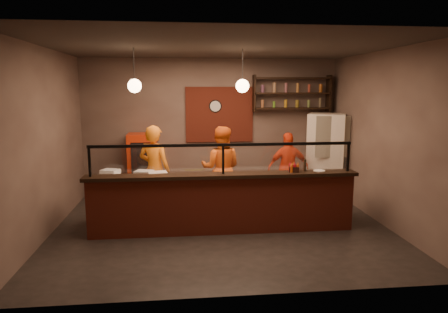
{
  "coord_description": "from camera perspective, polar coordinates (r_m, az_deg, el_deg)",
  "views": [
    {
      "loc": [
        -0.69,
        -6.97,
        2.49
      ],
      "look_at": [
        0.08,
        0.3,
        1.26
      ],
      "focal_mm": 32.0,
      "sensor_mm": 36.0,
      "label": 1
    }
  ],
  "objects": [
    {
      "name": "pendant_right",
      "position": [
        7.26,
        2.65,
        10.05
      ],
      "size": [
        0.24,
        0.24,
        0.77
      ],
      "color": "black",
      "rests_on": "ceiling"
    },
    {
      "name": "fridge",
      "position": [
        9.5,
        14.31,
        0.08
      ],
      "size": [
        1.05,
        1.02,
        1.95
      ],
      "primitive_type": "cube",
      "rotation": [
        0.0,
        0.0,
        -0.42
      ],
      "color": "silver",
      "rests_on": "floor"
    },
    {
      "name": "prep_tub_a",
      "position": [
        7.32,
        -11.36,
        -2.57
      ],
      "size": [
        0.36,
        0.33,
        0.15
      ],
      "primitive_type": "cube",
      "rotation": [
        0.0,
        0.0,
        -0.33
      ],
      "color": "silver",
      "rests_on": "worktop"
    },
    {
      "name": "pendant_left",
      "position": [
        7.22,
        -12.66,
        9.83
      ],
      "size": [
        0.24,
        0.24,
        0.77
      ],
      "color": "black",
      "rests_on": "ceiling"
    },
    {
      "name": "small_plate",
      "position": [
        7.27,
        13.46,
        -1.99
      ],
      "size": [
        0.23,
        0.23,
        0.01
      ],
      "primitive_type": "cylinder",
      "rotation": [
        0.0,
        0.0,
        -0.13
      ],
      "color": "silver",
      "rests_on": "counter_ledge"
    },
    {
      "name": "brick_patch",
      "position": [
        9.5,
        -0.65,
        6.0
      ],
      "size": [
        1.6,
        0.04,
        1.3
      ],
      "primitive_type": "cube",
      "color": "maroon",
      "rests_on": "wall_back"
    },
    {
      "name": "cook_right",
      "position": [
        8.93,
        9.17,
        -1.59
      ],
      "size": [
        0.92,
        0.39,
        1.56
      ],
      "primitive_type": "imported",
      "rotation": [
        0.0,
        0.0,
        3.16
      ],
      "color": "#EC3D16",
      "rests_on": "floor"
    },
    {
      "name": "ceiling",
      "position": [
        7.04,
        -0.39,
        15.35
      ],
      "size": [
        6.0,
        6.0,
        0.0
      ],
      "primitive_type": "plane",
      "rotation": [
        3.14,
        0.0,
        0.0
      ],
      "color": "#3A322C",
      "rests_on": "wall_back"
    },
    {
      "name": "worktop_cabinet",
      "position": [
        7.5,
        -0.52,
        -6.42
      ],
      "size": [
        4.6,
        0.75,
        0.85
      ],
      "primitive_type": "cube",
      "color": "gray",
      "rests_on": "floor"
    },
    {
      "name": "floor",
      "position": [
        7.44,
        -0.36,
        -9.99
      ],
      "size": [
        6.0,
        6.0,
        0.0
      ],
      "primitive_type": "plane",
      "color": "black",
      "rests_on": "ground"
    },
    {
      "name": "counter_ledge",
      "position": [
        6.87,
        -0.12,
        -2.71
      ],
      "size": [
        4.7,
        0.37,
        0.06
      ],
      "primitive_type": "cube",
      "color": "black",
      "rests_on": "service_counter"
    },
    {
      "name": "rolling_pin",
      "position": [
        7.46,
        -4.12,
        -2.51
      ],
      "size": [
        0.38,
        0.07,
        0.07
      ],
      "primitive_type": "cylinder",
      "rotation": [
        0.0,
        1.57,
        -0.0
      ],
      "color": "yellow",
      "rests_on": "worktop"
    },
    {
      "name": "cook_mid",
      "position": [
        8.31,
        -0.45,
        -1.66
      ],
      "size": [
        0.97,
        0.83,
        1.74
      ],
      "primitive_type": "imported",
      "rotation": [
        0.0,
        0.0,
        2.92
      ],
      "color": "#DD5A14",
      "rests_on": "floor"
    },
    {
      "name": "prep_tub_c",
      "position": [
        7.1,
        -9.46,
        -2.84
      ],
      "size": [
        0.37,
        0.32,
        0.16
      ],
      "primitive_type": "cube",
      "rotation": [
        0.0,
        0.0,
        0.2
      ],
      "color": "white",
      "rests_on": "worktop"
    },
    {
      "name": "worktop",
      "position": [
        7.39,
        -0.52,
        -3.06
      ],
      "size": [
        4.6,
        0.75,
        0.05
      ],
      "primitive_type": "cube",
      "color": "silver",
      "rests_on": "worktop_cabinet"
    },
    {
      "name": "wall_front",
      "position": [
        4.61,
        2.7,
        -1.56
      ],
      "size": [
        6.0,
        0.0,
        6.0
      ],
      "primitive_type": "plane",
      "rotation": [
        -1.57,
        0.0,
        0.0
      ],
      "color": "#725F53",
      "rests_on": "floor"
    },
    {
      "name": "wall_back",
      "position": [
        9.54,
        -1.87,
        4.21
      ],
      "size": [
        6.0,
        0.0,
        6.0
      ],
      "primitive_type": "plane",
      "rotation": [
        1.57,
        0.0,
        0.0
      ],
      "color": "#725F53",
      "rests_on": "floor"
    },
    {
      "name": "service_counter",
      "position": [
        7.0,
        -0.12,
        -6.95
      ],
      "size": [
        4.6,
        0.25,
        1.0
      ],
      "primitive_type": "cube",
      "color": "maroon",
      "rests_on": "floor"
    },
    {
      "name": "sneeze_guard",
      "position": [
        6.8,
        -0.12,
        0.09
      ],
      "size": [
        4.5,
        0.05,
        0.52
      ],
      "color": "white",
      "rests_on": "counter_ledge"
    },
    {
      "name": "red_cooler",
      "position": [
        9.33,
        -11.48,
        -1.36
      ],
      "size": [
        0.65,
        0.6,
        1.5
      ],
      "primitive_type": "cube",
      "rotation": [
        0.0,
        0.0,
        0.01
      ],
      "color": "#BC2B0C",
      "rests_on": "floor"
    },
    {
      "name": "pizza_dough",
      "position": [
        7.41,
        -0.98,
        -2.78
      ],
      "size": [
        0.69,
        0.69,
        0.01
      ],
      "primitive_type": "cylinder",
      "rotation": [
        0.0,
        0.0,
        0.38
      ],
      "color": "white",
      "rests_on": "worktop"
    },
    {
      "name": "condiment_caddy",
      "position": [
        7.1,
        9.97,
        -1.8
      ],
      "size": [
        0.2,
        0.17,
        0.09
      ],
      "primitive_type": "cube",
      "rotation": [
        0.0,
        0.0,
        -0.25
      ],
      "color": "black",
      "rests_on": "counter_ledge"
    },
    {
      "name": "wall_shelving",
      "position": [
        9.65,
        9.65,
        8.9
      ],
      "size": [
        1.84,
        0.28,
        0.85
      ],
      "color": "black",
      "rests_on": "wall_back"
    },
    {
      "name": "wall_left",
      "position": [
        7.4,
        -24.18,
        1.82
      ],
      "size": [
        0.0,
        5.0,
        5.0
      ],
      "primitive_type": "plane",
      "rotation": [
        1.57,
        0.0,
        1.57
      ],
      "color": "#725F53",
      "rests_on": "floor"
    },
    {
      "name": "wall_clock",
      "position": [
        9.48,
        -1.26,
        7.2
      ],
      "size": [
        0.3,
        0.04,
        0.3
      ],
      "primitive_type": "cylinder",
      "rotation": [
        1.57,
        0.0,
        0.0
      ],
      "color": "black",
      "rests_on": "wall_back"
    },
    {
      "name": "wall_right",
      "position": [
        7.94,
        21.73,
        2.45
      ],
      "size": [
        0.0,
        5.0,
        5.0
      ],
      "primitive_type": "plane",
      "rotation": [
        1.57,
        0.0,
        -1.57
      ],
      "color": "#725F53",
      "rests_on": "floor"
    },
    {
      "name": "pepper_mill",
      "position": [
        7.19,
        11.48,
        -1.24
      ],
      "size": [
        0.06,
        0.06,
        0.21
      ],
      "primitive_type": "cylinder",
      "rotation": [
        0.0,
        0.0,
        -0.24
      ],
      "color": "black",
      "rests_on": "counter_ledge"
    },
    {
      "name": "cook_left",
      "position": [
        8.09,
        -9.89,
        -1.92
      ],
      "size": [
        0.78,
        0.67,
        1.8
      ],
      "primitive_type": "imported",
      "rotation": [
        0.0,
        0.0,
        2.71
      ],
      "color": "orange",
      "rests_on": "floor"
    },
    {
      "name": "prep_tub_b",
      "position": [
        7.56,
        -15.94,
        -2.36
      ],
      "size": [
        0.37,
        0.34,
        0.15
      ],
      "primitive_type": "cube",
      "rotation": [
        0.0,
        0.0,
        -0.41
      ],
      "color": "white",
      "rests_on": "worktop"
    }
  ]
}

